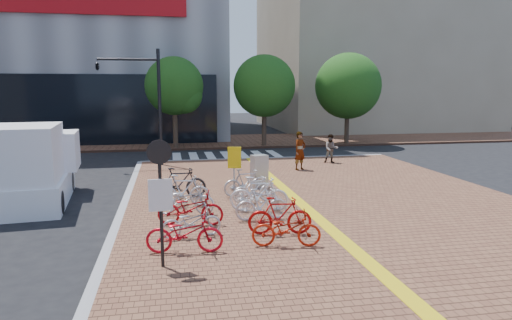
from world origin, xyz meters
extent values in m
plane|color=black|center=(0.00, 0.00, 0.00)|extent=(120.00, 120.00, 0.00)
cube|color=brown|center=(3.00, -5.00, 0.07)|extent=(14.00, 34.00, 0.15)
cube|color=gold|center=(2.00, -5.00, 0.16)|extent=(0.40, 34.00, 0.01)
cube|color=gray|center=(-4.00, -5.00, 0.08)|extent=(0.25, 34.00, 0.15)
cube|color=gray|center=(3.00, 12.00, 0.08)|extent=(14.00, 0.25, 0.15)
cube|color=brown|center=(0.00, 21.00, 0.07)|extent=(70.00, 8.00, 0.15)
cube|color=gray|center=(18.00, 32.00, 9.00)|extent=(20.00, 18.00, 18.00)
cube|color=silver|center=(-3.00, 14.00, 0.01)|extent=(0.50, 4.00, 0.01)
cube|color=silver|center=(-2.00, 14.00, 0.01)|extent=(0.50, 4.00, 0.01)
cube|color=silver|center=(-1.00, 14.00, 0.01)|extent=(0.50, 4.00, 0.01)
cube|color=silver|center=(0.00, 14.00, 0.01)|extent=(0.50, 4.00, 0.01)
cube|color=silver|center=(1.00, 14.00, 0.01)|extent=(0.50, 4.00, 0.01)
cube|color=silver|center=(2.00, 14.00, 0.01)|extent=(0.50, 4.00, 0.01)
cube|color=silver|center=(3.00, 14.00, 0.01)|extent=(0.50, 4.00, 0.01)
cube|color=silver|center=(4.00, 14.00, 0.01)|extent=(0.50, 4.00, 0.01)
cylinder|color=#38281E|center=(-2.00, 17.50, 1.45)|extent=(0.32, 0.32, 2.60)
sphere|color=#194714|center=(-2.00, 17.50, 4.20)|extent=(3.80, 3.80, 3.80)
sphere|color=#194714|center=(-1.40, 17.20, 3.60)|extent=(2.40, 2.40, 2.40)
cylinder|color=#38281E|center=(4.00, 17.50, 1.45)|extent=(0.32, 0.32, 2.60)
sphere|color=#194714|center=(4.00, 17.50, 4.20)|extent=(4.20, 4.20, 4.20)
sphere|color=#194714|center=(4.60, 17.20, 3.60)|extent=(2.40, 2.40, 2.40)
cylinder|color=#38281E|center=(10.00, 17.50, 1.45)|extent=(0.32, 0.32, 2.60)
sphere|color=#194714|center=(10.00, 17.50, 4.20)|extent=(4.60, 4.60, 4.60)
sphere|color=#194714|center=(10.60, 17.20, 3.60)|extent=(2.40, 2.40, 2.40)
imported|color=red|center=(-2.10, -2.36, 0.64)|extent=(1.92, 0.88, 0.97)
imported|color=#B5B5BA|center=(-1.89, -1.24, 0.57)|extent=(1.69, 0.83, 0.85)
imported|color=#A00B12|center=(-1.86, -0.13, 0.65)|extent=(2.00, 1.04, 1.00)
imported|color=silver|center=(-1.97, 1.02, 0.64)|extent=(1.93, 0.96, 0.97)
imported|color=silver|center=(-1.99, 2.05, 0.69)|extent=(1.85, 0.78, 1.08)
imported|color=black|center=(-2.08, 3.17, 0.72)|extent=(1.92, 0.66, 1.14)
imported|color=#B5210C|center=(0.42, -2.39, 0.61)|extent=(1.82, 0.92, 0.91)
imported|color=#A20C0B|center=(0.48, -1.44, 0.67)|extent=(1.79, 0.72, 1.05)
imported|color=#BCBCC1|center=(0.27, -0.03, 0.64)|extent=(1.65, 0.55, 0.98)
imported|color=white|center=(0.38, 0.93, 0.72)|extent=(1.97, 0.90, 1.14)
imported|color=silver|center=(0.44, 2.08, 0.62)|extent=(1.62, 0.69, 0.94)
imported|color=#AEAEB3|center=(0.31, 3.12, 0.66)|extent=(1.75, 0.79, 1.02)
imported|color=gray|center=(3.78, 7.94, 1.08)|extent=(0.81, 0.72, 1.86)
imported|color=#505366|center=(5.98, 9.64, 0.90)|extent=(0.85, 0.73, 1.51)
cube|color=#A8A8AC|center=(1.07, 4.37, 0.81)|extent=(0.70, 0.59, 1.32)
cylinder|color=#B7B7BC|center=(-0.09, 3.31, 1.03)|extent=(0.08, 0.08, 1.76)
cube|color=yellow|center=(-0.09, 3.26, 1.57)|extent=(0.49, 0.14, 0.78)
cylinder|color=black|center=(-2.62, -3.15, 1.56)|extent=(0.08, 0.08, 2.83)
cylinder|color=black|center=(-2.62, -3.20, 2.74)|extent=(0.53, 0.08, 0.53)
cube|color=silver|center=(-2.62, -3.20, 1.80)|extent=(0.52, 0.08, 0.71)
cylinder|color=black|center=(-2.84, 10.72, 3.08)|extent=(0.18, 0.18, 5.86)
cylinder|color=black|center=(-4.30, 10.72, 5.47)|extent=(2.93, 0.12, 0.12)
imported|color=black|center=(-5.77, 10.72, 5.18)|extent=(0.26, 1.21, 0.49)
cube|color=white|center=(-7.11, 4.03, 0.49)|extent=(2.58, 5.13, 0.99)
cube|color=white|center=(-7.25, 5.46, 1.70)|extent=(2.29, 2.29, 1.43)
cube|color=white|center=(-7.02, 3.16, 1.87)|extent=(2.50, 3.28, 1.98)
cylinder|color=black|center=(-8.21, 5.69, 0.38)|extent=(0.32, 0.79, 0.77)
cylinder|color=black|center=(-6.35, 5.88, 0.38)|extent=(0.32, 0.79, 0.77)
cylinder|color=black|center=(-6.00, 2.38, 0.38)|extent=(0.32, 0.79, 0.77)
camera|label=1|loc=(-2.39, -13.04, 4.11)|focal=32.00mm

